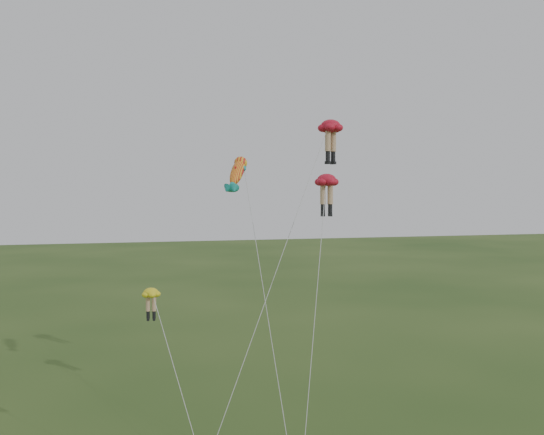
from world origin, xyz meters
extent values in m
ellipsoid|color=red|center=(6.87, 7.60, 18.42)|extent=(2.22, 2.22, 0.82)
cylinder|color=tan|center=(6.64, 7.48, 17.45)|extent=(0.37, 0.37, 1.26)
cylinder|color=black|center=(6.64, 7.48, 16.50)|extent=(0.29, 0.29, 0.63)
cube|color=black|center=(6.64, 7.48, 16.10)|extent=(0.35, 0.42, 0.18)
cylinder|color=tan|center=(7.09, 7.71, 17.45)|extent=(0.37, 0.37, 1.26)
cylinder|color=black|center=(7.09, 7.71, 16.50)|extent=(0.29, 0.29, 0.63)
cube|color=black|center=(7.09, 7.71, 16.10)|extent=(0.35, 0.42, 0.18)
cylinder|color=silver|center=(2.08, 3.68, 9.52)|extent=(9.62, 7.88, 18.62)
ellipsoid|color=red|center=(4.82, 2.79, 14.90)|extent=(1.45, 1.45, 0.69)
cylinder|color=tan|center=(4.61, 2.80, 14.09)|extent=(0.31, 0.31, 1.05)
cylinder|color=black|center=(4.61, 2.80, 13.30)|extent=(0.24, 0.24, 0.52)
cube|color=black|center=(4.61, 2.80, 12.96)|extent=(0.19, 0.32, 0.15)
cylinder|color=tan|center=(5.03, 2.78, 14.09)|extent=(0.31, 0.31, 1.05)
cylinder|color=black|center=(5.03, 2.78, 13.30)|extent=(0.24, 0.24, 0.52)
cube|color=black|center=(5.03, 2.78, 12.96)|extent=(0.19, 0.32, 0.15)
cylinder|color=silver|center=(3.05, -0.31, 7.73)|extent=(3.59, 6.24, 15.03)
ellipsoid|color=yellow|center=(-4.79, 1.75, 9.25)|extent=(1.11, 1.11, 0.48)
cylinder|color=tan|center=(-4.94, 1.78, 8.69)|extent=(0.21, 0.21, 0.73)
cylinder|color=black|center=(-4.94, 1.78, 8.14)|extent=(0.17, 0.17, 0.36)
cube|color=black|center=(-4.94, 1.78, 7.91)|extent=(0.16, 0.23, 0.11)
cylinder|color=tan|center=(-4.65, 1.73, 8.69)|extent=(0.21, 0.21, 0.73)
cylinder|color=black|center=(-4.65, 1.73, 8.14)|extent=(0.17, 0.17, 0.36)
cube|color=black|center=(-4.65, 1.73, 7.91)|extent=(0.16, 0.23, 0.11)
cylinder|color=silver|center=(-3.58, -0.33, 4.85)|extent=(2.46, 4.21, 9.28)
ellipsoid|color=yellow|center=(1.24, 9.44, 15.57)|extent=(2.10, 2.62, 2.42)
sphere|color=yellow|center=(1.24, 9.44, 15.57)|extent=(1.44, 1.56, 1.27)
cone|color=teal|center=(1.24, 9.44, 15.57)|extent=(1.22, 1.38, 1.21)
cone|color=teal|center=(1.24, 9.44, 15.57)|extent=(1.22, 1.38, 1.21)
cone|color=teal|center=(1.24, 9.44, 15.57)|extent=(0.69, 0.78, 0.68)
cone|color=teal|center=(1.24, 9.44, 15.57)|extent=(0.69, 0.78, 0.68)
cone|color=red|center=(1.24, 9.44, 15.57)|extent=(0.72, 0.79, 0.67)
cylinder|color=silver|center=(1.41, 3.80, 7.89)|extent=(0.37, 11.30, 15.37)
camera|label=1|loc=(-6.86, -28.54, 14.17)|focal=40.00mm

